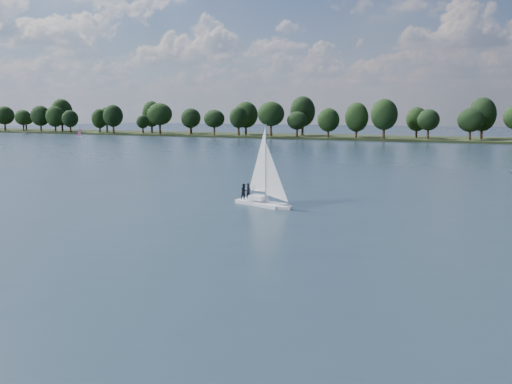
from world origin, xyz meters
TOP-DOWN VIEW (x-y plane):
  - ground at (0.00, 100.00)m, footprint 700.00×700.00m
  - far_shore at (0.00, 212.00)m, footprint 660.00×40.00m
  - sailboat at (11.28, 43.05)m, footprint 7.49×4.34m
  - dinghy_pink at (-139.65, 170.07)m, footprint 3.36×2.14m
  - pontoon at (-196.13, 189.61)m, footprint 4.35×2.85m
  - treeline at (3.62, 207.90)m, footprint 563.33×74.67m

SIDE VIEW (x-z plane):
  - ground at x=0.00m, z-range 0.00..0.00m
  - far_shore at x=0.00m, z-range -0.75..0.75m
  - pontoon at x=-196.13m, z-range -0.25..0.25m
  - dinghy_pink at x=-139.65m, z-range -1.32..3.68m
  - sailboat at x=11.28m, z-range -2.10..7.41m
  - treeline at x=3.62m, z-range -1.18..17.62m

